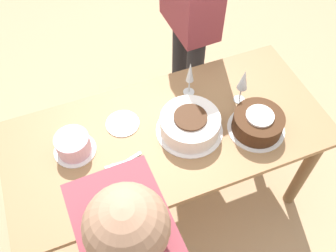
# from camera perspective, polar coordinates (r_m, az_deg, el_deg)

# --- Properties ---
(ground_plane) EXTENTS (12.00, 12.00, 0.00)m
(ground_plane) POSITION_cam_1_polar(r_m,az_deg,el_deg) (2.52, 0.00, -10.86)
(ground_plane) COLOR tan
(dining_table) EXTENTS (1.62, 0.74, 0.75)m
(dining_table) POSITION_cam_1_polar(r_m,az_deg,el_deg) (1.97, 0.00, -2.95)
(dining_table) COLOR #9E754C
(dining_table) RESTS_ON ground_plane
(cake_center_white) EXTENTS (0.33, 0.33, 0.12)m
(cake_center_white) POSITION_cam_1_polar(r_m,az_deg,el_deg) (1.83, 3.36, 0.26)
(cake_center_white) COLOR white
(cake_center_white) RESTS_ON dining_table
(cake_front_chocolate) EXTENTS (0.29, 0.29, 0.11)m
(cake_front_chocolate) POSITION_cam_1_polar(r_m,az_deg,el_deg) (1.89, 13.52, 0.48)
(cake_front_chocolate) COLOR white
(cake_front_chocolate) RESTS_ON dining_table
(cake_back_decorated) EXTENTS (0.20, 0.20, 0.10)m
(cake_back_decorated) POSITION_cam_1_polar(r_m,az_deg,el_deg) (1.82, -14.25, -2.77)
(cake_back_decorated) COLOR white
(cake_back_decorated) RESTS_ON dining_table
(wine_glass_near) EXTENTS (0.06, 0.06, 0.22)m
(wine_glass_near) POSITION_cam_1_polar(r_m,az_deg,el_deg) (1.92, 11.43, 6.78)
(wine_glass_near) COLOR silver
(wine_glass_near) RESTS_ON dining_table
(wine_glass_far) EXTENTS (0.06, 0.06, 0.22)m
(wine_glass_far) POSITION_cam_1_polar(r_m,az_deg,el_deg) (1.93, 3.37, 7.92)
(wine_glass_far) COLOR silver
(wine_glass_far) RESTS_ON dining_table
(dessert_plate_left) EXTENTS (0.17, 0.17, 0.01)m
(dessert_plate_left) POSITION_cam_1_polar(r_m,az_deg,el_deg) (1.91, -6.93, 0.38)
(dessert_plate_left) COLOR white
(dessert_plate_left) RESTS_ON dining_table
(fork_pile) EXTENTS (0.19, 0.13, 0.02)m
(fork_pile) POSITION_cam_1_polar(r_m,az_deg,el_deg) (1.76, -6.46, -5.98)
(fork_pile) COLOR silver
(fork_pile) RESTS_ON dining_table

